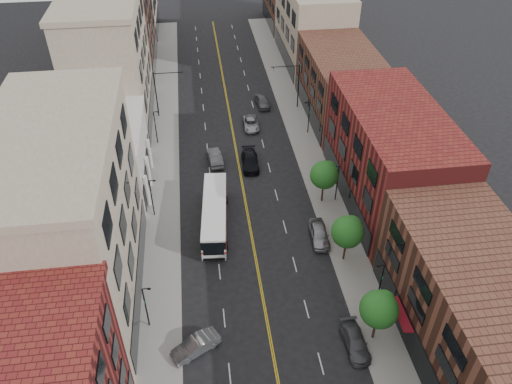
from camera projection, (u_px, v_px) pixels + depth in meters
name	position (u px, v px, depth m)	size (l,w,h in m)	color
sidewalk_left	(164.00, 162.00, 67.89)	(4.00, 110.00, 0.15)	gray
sidewalk_right	(308.00, 152.00, 69.94)	(4.00, 110.00, 0.15)	gray
bldg_l_tanoffice	(71.00, 224.00, 44.49)	(10.00, 22.00, 18.00)	gray
bldg_l_white	(103.00, 158.00, 61.63)	(10.00, 14.00, 8.00)	silver
bldg_l_far_a	(110.00, 64.00, 71.84)	(10.00, 20.00, 18.00)	gray
bldg_l_far_b	(122.00, 26.00, 88.39)	(10.00, 20.00, 15.00)	brown
bldg_r_near	(489.00, 331.00, 40.28)	(10.00, 26.00, 10.00)	brown
bldg_r_mid	(390.00, 156.00, 58.41)	(10.00, 22.00, 12.00)	maroon
bldg_r_far_a	(342.00, 85.00, 75.44)	(10.00, 20.00, 10.00)	brown
bldg_r_far_b	(312.00, 24.00, 90.62)	(10.00, 22.00, 14.00)	gray
tree_r_1	(380.00, 308.00, 43.21)	(3.40, 3.40, 5.59)	black
tree_r_2	(348.00, 231.00, 51.03)	(3.40, 3.40, 5.59)	black
tree_r_3	(325.00, 174.00, 58.84)	(3.40, 3.40, 5.59)	black
lamp_l_1	(146.00, 305.00, 44.91)	(0.81, 0.55, 5.05)	black
lamp_l_2	(152.00, 196.00, 57.41)	(0.81, 0.55, 5.05)	black
lamp_l_3	(156.00, 126.00, 69.92)	(0.81, 0.55, 5.05)	black
lamp_r_1	(380.00, 281.00, 47.16)	(0.81, 0.55, 5.05)	black
lamp_r_2	(337.00, 181.00, 59.66)	(0.81, 0.55, 5.05)	black
lamp_r_3	(309.00, 116.00, 72.16)	(0.81, 0.55, 5.05)	black
signal_mast_left	(160.00, 89.00, 75.21)	(4.49, 0.18, 7.20)	black
signal_mast_right	(294.00, 81.00, 77.31)	(4.49, 0.18, 7.20)	black
city_bus	(215.00, 213.00, 56.81)	(3.69, 12.23, 3.10)	white
car_angle_b	(196.00, 346.00, 44.16)	(1.56, 4.48, 1.48)	#94969A
car_parked_mid	(355.00, 342.00, 44.54)	(1.90, 4.66, 1.35)	#47474C
car_parked_far	(319.00, 234.00, 55.48)	(1.95, 4.85, 1.65)	#95969C
car_lane_behind	(215.00, 157.00, 67.55)	(1.69, 4.85, 1.60)	#56555A
car_lane_a	(250.00, 161.00, 66.88)	(2.19, 5.39, 1.56)	black
car_lane_b	(251.00, 124.00, 74.89)	(2.19, 4.76, 1.32)	#9B9EA2
car_lane_c	(262.00, 101.00, 80.22)	(1.88, 4.66, 1.59)	#545459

